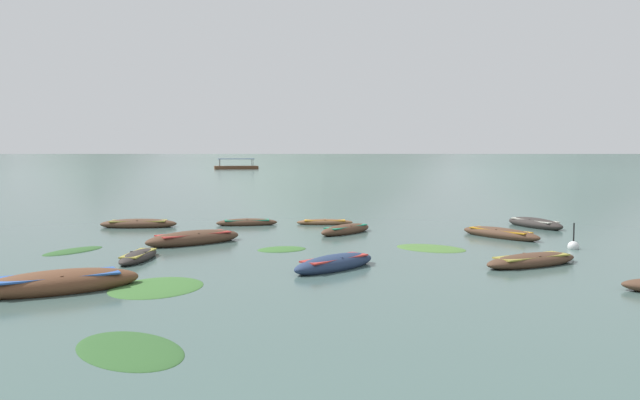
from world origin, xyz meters
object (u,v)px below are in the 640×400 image
at_px(rowboat_0, 335,263).
at_px(rowboat_7, 532,261).
at_px(rowboat_10, 139,224).
at_px(rowboat_8, 535,223).
at_px(rowboat_11, 325,222).
at_px(mooring_buoy, 573,246).
at_px(rowboat_2, 247,223).
at_px(rowboat_1, 346,230).
at_px(ferry_0, 236,167).
at_px(rowboat_6, 60,283).
at_px(rowboat_4, 194,238).
at_px(rowboat_3, 500,234).
at_px(rowboat_5, 138,256).

relative_size(rowboat_0, rowboat_7, 0.82).
distance_m(rowboat_7, rowboat_10, 20.14).
bearing_deg(rowboat_8, rowboat_11, 171.49).
bearing_deg(mooring_buoy, rowboat_2, 147.90).
relative_size(rowboat_10, rowboat_11, 1.30).
height_order(rowboat_1, rowboat_10, same).
bearing_deg(rowboat_11, rowboat_0, -91.15).
height_order(ferry_0, mooring_buoy, ferry_0).
xyz_separation_m(rowboat_6, rowboat_8, (19.20, 14.39, -0.05)).
height_order(rowboat_0, rowboat_6, rowboat_6).
height_order(rowboat_4, ferry_0, ferry_0).
bearing_deg(rowboat_8, ferry_0, 103.37).
relative_size(rowboat_1, rowboat_4, 0.76).
xyz_separation_m(rowboat_2, ferry_0, (-10.75, 107.52, 0.30)).
bearing_deg(rowboat_2, rowboat_3, -23.60).
xyz_separation_m(rowboat_6, rowboat_7, (14.89, 3.50, -0.07)).
bearing_deg(rowboat_2, rowboat_11, 3.03).
bearing_deg(ferry_0, rowboat_6, -86.89).
height_order(rowboat_0, rowboat_2, rowboat_0).
bearing_deg(rowboat_7, ferry_0, 100.21).
xyz_separation_m(rowboat_2, rowboat_10, (-5.60, -0.67, 0.03)).
height_order(rowboat_0, rowboat_1, rowboat_0).
relative_size(rowboat_2, rowboat_3, 0.83).
distance_m(rowboat_1, rowboat_3, 7.21).
height_order(rowboat_5, ferry_0, ferry_0).
bearing_deg(mooring_buoy, rowboat_10, 157.54).
height_order(rowboat_7, rowboat_11, rowboat_7).
height_order(rowboat_1, rowboat_11, rowboat_1).
bearing_deg(rowboat_4, rowboat_1, 24.62).
bearing_deg(rowboat_0, rowboat_7, 3.52).
distance_m(rowboat_0, ferry_0, 121.15).
bearing_deg(rowboat_5, rowboat_8, 27.01).
bearing_deg(ferry_0, rowboat_3, -78.57).
bearing_deg(rowboat_1, rowboat_0, -96.86).
bearing_deg(ferry_0, rowboat_2, -84.29).
xyz_separation_m(rowboat_1, rowboat_11, (-0.85, 3.75, -0.06)).
height_order(rowboat_8, rowboat_10, rowboat_8).
bearing_deg(rowboat_8, rowboat_6, -143.15).
bearing_deg(rowboat_6, rowboat_1, 53.46).
xyz_separation_m(rowboat_4, rowboat_6, (-2.29, -9.15, 0.02)).
xyz_separation_m(rowboat_2, rowboat_6, (-4.05, -15.80, 0.09)).
distance_m(rowboat_1, ferry_0, 112.17).
distance_m(rowboat_4, rowboat_5, 4.29).
xyz_separation_m(rowboat_8, mooring_buoy, (-1.23, -7.32, -0.08)).
distance_m(rowboat_0, rowboat_7, 6.91).
relative_size(rowboat_10, ferry_0, 0.39).
bearing_deg(rowboat_0, rowboat_5, 164.10).
xyz_separation_m(rowboat_5, rowboat_11, (7.31, 10.94, -0.02)).
xyz_separation_m(rowboat_2, rowboat_3, (12.05, -5.26, 0.03)).
bearing_deg(rowboat_10, rowboat_8, -2.07).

